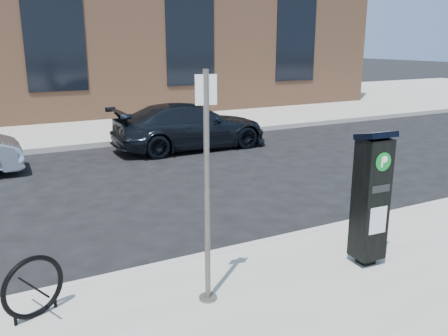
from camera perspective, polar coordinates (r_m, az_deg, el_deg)
ground at (r=6.65m, az=-1.04°, el=-11.12°), size 120.00×120.00×0.00m
sidewalk_far at (r=19.73m, az=-19.85°, el=5.80°), size 60.00×12.00×0.15m
curb_near at (r=6.61m, az=-0.96°, el=-10.60°), size 60.00×0.12×0.16m
curb_far at (r=13.92m, az=-16.15°, el=2.57°), size 60.00×0.12×0.16m
building at (r=22.53m, az=-22.00°, el=17.07°), size 28.00×10.05×8.25m
parking_kiosk at (r=6.21m, az=17.24°, el=-3.33°), size 0.42×0.38×1.75m
sign_pole at (r=4.97m, az=-2.06°, el=-2.93°), size 0.22×0.20×2.52m
bike_rack at (r=5.39m, az=-21.96°, el=-13.18°), size 0.65×0.31×0.68m
car_dark at (r=13.32m, az=-4.05°, el=5.05°), size 4.39×1.79×1.27m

